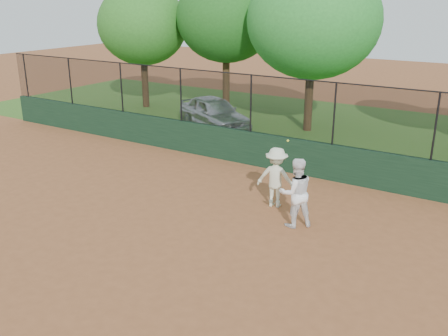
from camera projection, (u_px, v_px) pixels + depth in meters
The scene contains 10 objects.
ground at pixel (152, 230), 12.81m from camera, with size 80.00×80.00×0.00m, color #965630.
back_wall at pixel (262, 150), 17.42m from camera, with size 26.00×0.20×1.20m, color #17331E.
grass_strip at pixel (325, 130), 22.41m from camera, with size 36.00×12.00×0.01m, color #305A1C.
parked_car at pixel (214, 113), 22.39m from camera, with size 1.72×4.28×1.46m, color silver.
player_second at pixel (296, 193), 12.80m from camera, with size 0.90×0.70×1.85m, color white.
player_main at pixel (276, 177), 14.03m from camera, with size 1.21×0.83×2.07m.
fence_assembly at pixel (263, 104), 16.90m from camera, with size 26.00×0.06×2.00m.
tree_0 at pixel (142, 25), 25.73m from camera, with size 4.78×4.35×6.36m.
tree_1 at pixel (226, 18), 23.89m from camera, with size 4.96×4.51×6.87m.
tree_2 at pixel (313, 20), 20.82m from camera, with size 5.69×5.18×7.20m.
Camera 1 is at (7.73, -8.82, 5.70)m, focal length 40.00 mm.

